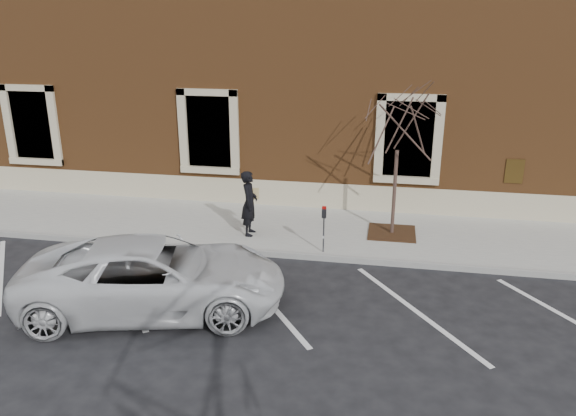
% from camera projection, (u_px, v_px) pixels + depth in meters
% --- Properties ---
extents(ground, '(120.00, 120.00, 0.00)m').
position_uv_depth(ground, '(284.00, 257.00, 14.21)').
color(ground, '#28282B').
rests_on(ground, ground).
extents(sidewalk_near, '(40.00, 3.50, 0.15)m').
position_uv_depth(sidewalk_near, '(295.00, 229.00, 15.81)').
color(sidewalk_near, beige).
rests_on(sidewalk_near, ground).
extents(curb_near, '(40.00, 0.12, 0.15)m').
position_uv_depth(curb_near, '(283.00, 255.00, 14.13)').
color(curb_near, '#9E9E99').
rests_on(curb_near, ground).
extents(parking_stripes, '(28.00, 4.40, 0.01)m').
position_uv_depth(parking_stripes, '(265.00, 297.00, 12.16)').
color(parking_stripes, silver).
rests_on(parking_stripes, ground).
extents(building_civic, '(40.00, 8.62, 8.00)m').
position_uv_depth(building_civic, '(324.00, 68.00, 20.09)').
color(building_civic, brown).
rests_on(building_civic, ground).
extents(man, '(0.46, 0.67, 1.77)m').
position_uv_depth(man, '(249.00, 203.00, 14.98)').
color(man, black).
rests_on(man, sidewalk_near).
extents(parking_meter, '(0.11, 0.08, 1.21)m').
position_uv_depth(parking_meter, '(324.00, 221.00, 13.84)').
color(parking_meter, '#595B60').
rests_on(parking_meter, sidewalk_near).
extents(tree_grate, '(1.27, 1.27, 0.03)m').
position_uv_depth(tree_grate, '(392.00, 233.00, 15.31)').
color(tree_grate, '#392212').
rests_on(tree_grate, sidewalk_near).
extents(sapling, '(2.52, 2.52, 4.20)m').
position_uv_depth(sapling, '(399.00, 127.00, 14.36)').
color(sapling, '#4F3830').
rests_on(sapling, sidewalk_near).
extents(white_truck, '(5.77, 3.66, 1.48)m').
position_uv_depth(white_truck, '(154.00, 276.00, 11.47)').
color(white_truck, silver).
rests_on(white_truck, ground).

